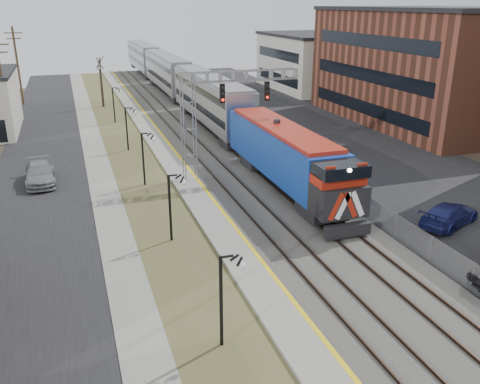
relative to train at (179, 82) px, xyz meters
name	(u,v)px	position (x,y,z in m)	size (l,w,h in m)	color
street_west	(41,168)	(-17.00, -24.17, -2.90)	(7.00, 120.00, 0.04)	black
sidewalk	(97,162)	(-12.50, -24.17, -2.88)	(2.00, 120.00, 0.08)	gray
grass_median	(133,159)	(-9.50, -24.17, -2.89)	(4.00, 120.00, 0.06)	brown
platform	(167,155)	(-6.50, -24.17, -2.80)	(2.00, 120.00, 0.24)	gray
ballast_bed	(221,150)	(-1.50, -24.17, -2.82)	(8.00, 120.00, 0.20)	#595651
parking_lot	(337,140)	(10.50, -24.17, -2.90)	(16.00, 120.00, 0.04)	black
platform_edge	(176,153)	(-5.62, -24.17, -2.67)	(0.24, 120.00, 0.01)	gold
track_near	(199,150)	(-3.50, -24.17, -2.64)	(1.58, 120.00, 0.15)	#2D2119
track_far	(236,147)	(0.00, -24.17, -2.64)	(1.58, 120.00, 0.15)	#2D2119
train	(179,82)	(0.00, 0.00, 0.00)	(3.00, 85.85, 5.33)	#133A9D
signal_gantry	(211,107)	(-4.28, -31.18, 2.67)	(9.00, 1.07, 8.15)	gray
lampposts	(169,207)	(-9.50, -40.88, -0.92)	(0.14, 62.14, 4.00)	black
fence	(263,139)	(2.70, -24.17, -2.12)	(0.04, 120.00, 1.60)	gray
bare_trees	(24,127)	(-18.16, -20.26, -0.22)	(12.30, 42.30, 5.95)	#382D23
car_lot_d	(449,215)	(7.02, -44.45, -2.23)	(1.93, 4.74, 1.38)	navy
car_lot_e	(323,144)	(7.38, -27.25, -2.17)	(1.77, 4.40, 1.50)	gray
car_street_b	(40,174)	(-16.91, -28.24, -2.17)	(2.10, 5.17, 1.50)	gray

